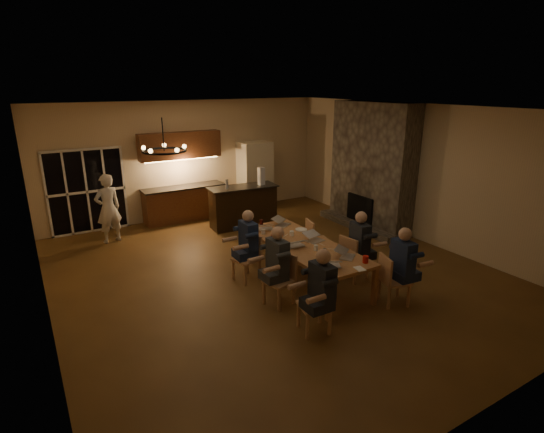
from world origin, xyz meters
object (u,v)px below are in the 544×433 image
at_px(chair_right_near, 395,280).
at_px(person_right_near, 402,267).
at_px(bar_bottle, 227,184).
at_px(person_right_mid, 359,246).
at_px(mug_front, 316,248).
at_px(laptop_a, 331,259).
at_px(plate_far, 301,230).
at_px(mug_back, 263,231).
at_px(can_silver, 324,252).
at_px(dining_table, 303,262).
at_px(laptop_d, 315,236).
at_px(chandelier, 164,151).
at_px(standing_person, 108,208).
at_px(plate_left, 322,264).
at_px(refrigerator, 255,176).
at_px(person_left_near, 322,293).
at_px(laptop_c, 295,240).
at_px(laptop_e, 265,224).
at_px(redcup_mid, 274,238).
at_px(chair_right_mid, 354,257).
at_px(person_left_mid, 278,265).
at_px(chair_right_far, 318,240).
at_px(laptop_b, 348,251).
at_px(chair_left_near, 314,305).
at_px(chair_left_mid, 279,280).
at_px(redcup_near, 366,259).
at_px(plate_near, 341,250).
at_px(mug_mid, 292,233).
at_px(can_cola, 261,222).
at_px(bar_blender, 261,176).
at_px(bar_island, 243,206).
at_px(chair_left_far, 246,258).
at_px(laptop_f, 283,220).

xyz_separation_m(chair_right_near, person_right_near, (0.09, -0.05, 0.24)).
bearing_deg(bar_bottle, person_right_mid, -77.80).
distance_m(chair_right_near, mug_front, 1.47).
xyz_separation_m(laptop_a, plate_far, (0.61, 1.71, -0.10)).
distance_m(mug_back, can_silver, 1.55).
height_order(dining_table, person_right_near, person_right_near).
xyz_separation_m(laptop_d, can_silver, (-0.28, -0.64, -0.05)).
height_order(person_right_mid, chandelier, chandelier).
distance_m(standing_person, plate_left, 5.57).
relative_size(refrigerator, person_left_near, 1.45).
relative_size(laptop_c, laptop_e, 1.00).
bearing_deg(can_silver, person_right_near, -46.43).
distance_m(person_right_near, redcup_mid, 2.41).
relative_size(chair_right_mid, person_left_mid, 0.64).
relative_size(chair_right_far, laptop_b, 2.78).
height_order(person_left_near, laptop_e, person_left_near).
height_order(chair_left_near, chair_left_mid, same).
xyz_separation_m(person_left_near, chandelier, (-1.79, 1.34, 2.06)).
xyz_separation_m(person_right_mid, laptop_d, (-0.64, 0.53, 0.17)).
bearing_deg(redcup_near, mug_front, 114.12).
bearing_deg(plate_near, mug_mid, 106.95).
bearing_deg(can_cola, chair_left_mid, -111.52).
height_order(can_cola, bar_blender, bar_blender).
relative_size(person_right_near, plate_near, 5.88).
bearing_deg(plate_near, laptop_e, 108.76).
distance_m(refrigerator, laptop_b, 5.83).
distance_m(person_right_mid, redcup_near, 0.90).
bearing_deg(plate_near, can_silver, -177.10).
relative_size(bar_island, plate_near, 7.62).
distance_m(person_left_mid, bar_blender, 4.32).
relative_size(chair_left_mid, laptop_d, 2.78).
height_order(laptop_b, redcup_mid, laptop_b).
xyz_separation_m(person_right_near, can_silver, (-0.91, 0.95, 0.12)).
bearing_deg(chair_right_far, person_right_near, -163.98).
relative_size(chair_left_far, person_right_mid, 0.64).
bearing_deg(chair_left_mid, laptop_b, 58.34).
bearing_deg(plate_near, plate_far, 88.89).
bearing_deg(bar_island, chair_right_near, -81.68).
distance_m(chair_right_near, chair_right_mid, 1.10).
height_order(laptop_f, can_silver, laptop_f).
bearing_deg(laptop_a, chair_right_far, -91.04).
bearing_deg(laptop_c, chandelier, 10.57).
height_order(laptop_a, laptop_f, same).
xyz_separation_m(laptop_b, laptop_d, (-0.01, 0.92, 0.00)).
bearing_deg(plate_near, can_cola, 104.58).
bearing_deg(mug_back, laptop_f, 21.16).
bearing_deg(mug_mid, mug_back, 137.80).
relative_size(person_left_near, laptop_e, 4.31).
bearing_deg(redcup_near, plate_left, 153.91).
distance_m(chair_right_near, redcup_mid, 2.35).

